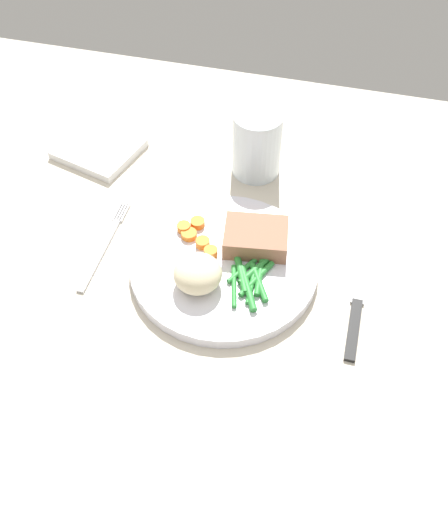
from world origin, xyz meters
TOP-DOWN VIEW (x-y plane):
  - dining_table at (0.00, 0.00)cm, footprint 120.00×90.00cm
  - dinner_plate at (3.42, -1.13)cm, footprint 24.68×24.68cm
  - meat_portion at (6.76, 2.76)cm, footprint 9.16×7.50cm
  - mashed_potatoes at (1.20, -5.57)cm, footprint 6.09×6.12cm
  - carrot_slices at (-1.17, 1.79)cm, footprint 6.57×6.67cm
  - green_beans at (7.42, -3.29)cm, footprint 6.21×10.32cm
  - fork at (-13.43, -1.39)cm, footprint 1.44×16.60cm
  - knife at (21.09, -1.42)cm, footprint 1.70×20.50cm
  - water_glass at (3.21, 19.18)cm, footprint 7.30×7.30cm
  - napkin at (-21.75, 17.14)cm, footprint 14.12×13.20cm

SIDE VIEW (x-z plane):
  - dining_table at x=0.00cm, z-range 0.00..2.00cm
  - knife at x=21.09cm, z-range 1.88..2.52cm
  - fork at x=-13.43cm, z-range 2.00..2.40cm
  - napkin at x=-21.75cm, z-range 2.00..3.25cm
  - dinner_plate at x=3.42cm, z-range 2.00..3.60cm
  - green_beans at x=7.42cm, z-range 3.55..4.45cm
  - carrot_slices at x=-1.17cm, z-range 3.51..4.68cm
  - meat_portion at x=6.76cm, z-range 3.60..6.33cm
  - mashed_potatoes at x=1.20cm, z-range 3.60..7.67cm
  - water_glass at x=3.21cm, z-range 1.33..11.49cm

